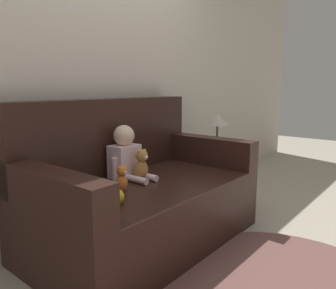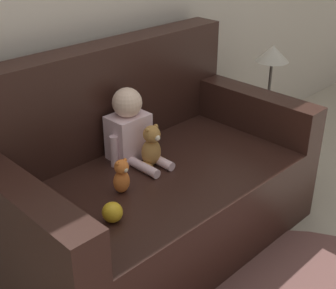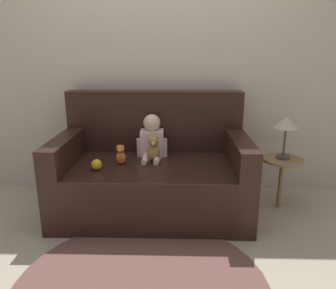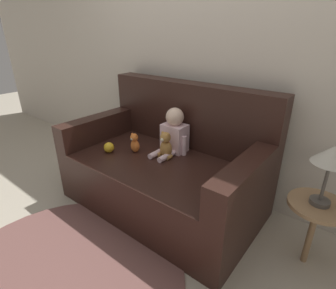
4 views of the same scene
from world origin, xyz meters
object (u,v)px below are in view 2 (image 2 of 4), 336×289
person_baby (130,129)px  side_table (270,79)px  couch (148,183)px  teddy_bear_brown (152,147)px  plush_toy_side (122,176)px  toy_ball (112,212)px

person_baby → side_table: bearing=-3.3°
couch → side_table: size_ratio=1.92×
side_table → teddy_bear_brown: bearing=-176.5°
couch → side_table: (1.19, 0.05, 0.29)m
plush_toy_side → toy_ball: (-0.18, -0.15, -0.04)m
plush_toy_side → toy_ball: plush_toy_side is taller
couch → toy_ball: bearing=-149.4°
teddy_bear_brown → toy_ball: size_ratio=2.50×
person_baby → teddy_bear_brown: 0.16m
teddy_bear_brown → plush_toy_side: bearing=-162.1°
plush_toy_side → side_table: (1.46, 0.16, 0.08)m
toy_ball → side_table: size_ratio=0.10×
plush_toy_side → couch: bearing=23.3°
person_baby → teddy_bear_brown: bearing=-80.6°
couch → person_baby: (-0.01, 0.12, 0.29)m
plush_toy_side → toy_ball: size_ratio=1.93×
person_baby → toy_ball: size_ratio=4.33×
plush_toy_side → side_table: bearing=6.4°
teddy_bear_brown → plush_toy_side: teddy_bear_brown is taller
couch → person_baby: 0.31m
plush_toy_side → side_table: size_ratio=0.20×
person_baby → teddy_bear_brown: (0.02, -0.14, -0.06)m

